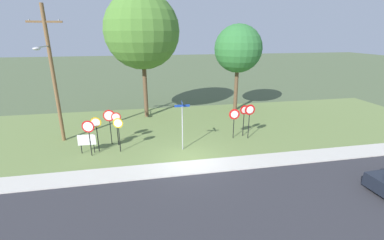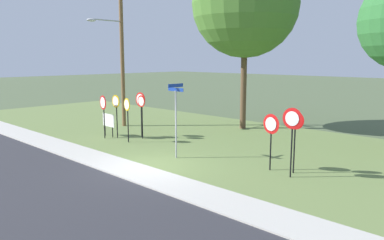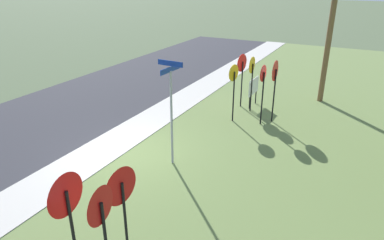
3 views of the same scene
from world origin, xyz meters
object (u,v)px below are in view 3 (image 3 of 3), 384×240
object	(u,v)px
stop_sign_near_right	(242,69)
yield_sign_near_left	(122,194)
stop_sign_far_left	(234,81)
stop_sign_far_center	(263,83)
yield_sign_far_left	(68,208)
yield_sign_near_right	(102,219)
street_name_post	(171,105)
stop_sign_near_left	(275,78)
notice_board	(254,88)
stop_sign_far_right	(252,73)

from	to	relation	value
stop_sign_near_right	yield_sign_near_left	xyz separation A→B (m)	(9.64, 1.11, -0.06)
stop_sign_near_right	stop_sign_far_left	world-z (taller)	stop_sign_near_right
stop_sign_far_center	yield_sign_near_left	distance (m)	8.12
yield_sign_near_left	stop_sign_far_left	bearing A→B (deg)	-166.09
yield_sign_far_left	yield_sign_near_right	bearing A→B (deg)	106.70
stop_sign_far_left	street_name_post	xyz separation A→B (m)	(3.99, -0.40, 0.26)
stop_sign_far_left	yield_sign_far_left	size ratio (longest dim) A/B	0.90
stop_sign_near_left	stop_sign_far_center	bearing A→B (deg)	-33.84
stop_sign_far_center	stop_sign_far_left	bearing A→B (deg)	-76.65
yield_sign_near_left	stop_sign_near_left	bearing A→B (deg)	-175.86
street_name_post	notice_board	world-z (taller)	street_name_post
stop_sign_far_left	stop_sign_far_right	size ratio (longest dim) A/B	0.98
stop_sign_far_left	street_name_post	size ratio (longest dim) A/B	0.71
stop_sign_near_right	yield_sign_near_right	size ratio (longest dim) A/B	0.98
yield_sign_near_right	notice_board	bearing A→B (deg)	179.33
stop_sign_near_left	stop_sign_far_right	size ratio (longest dim) A/B	1.05
street_name_post	notice_board	xyz separation A→B (m)	(-6.00, 0.60, -1.06)
stop_sign_far_center	yield_sign_near_right	bearing A→B (deg)	3.08
notice_board	yield_sign_near_right	bearing A→B (deg)	6.99
stop_sign_near_left	stop_sign_far_left	size ratio (longest dim) A/B	1.07
stop_sign_far_right	yield_sign_near_left	size ratio (longest dim) A/B	1.06
yield_sign_near_left	street_name_post	distance (m)	4.12
yield_sign_near_left	yield_sign_far_left	distance (m)	1.10
stop_sign_near_right	stop_sign_far_left	size ratio (longest dim) A/B	1.02
stop_sign_near_left	yield_sign_near_right	world-z (taller)	stop_sign_near_left
stop_sign_near_right	yield_sign_far_left	distance (m)	10.71
stop_sign_near_left	yield_sign_near_right	bearing A→B (deg)	-2.02
street_name_post	stop_sign_near_right	bearing A→B (deg)	-178.19
stop_sign_far_right	street_name_post	size ratio (longest dim) A/B	0.73
stop_sign_near_right	stop_sign_far_right	distance (m)	0.67
stop_sign_near_left	stop_sign_near_right	world-z (taller)	stop_sign_near_left
stop_sign_near_right	yield_sign_near_left	size ratio (longest dim) A/B	1.06
yield_sign_near_left	notice_board	xyz separation A→B (m)	(-9.93, -0.63, -0.79)
yield_sign_far_left	street_name_post	xyz separation A→B (m)	(-4.96, -0.95, -0.01)
yield_sign_far_left	stop_sign_near_right	bearing A→B (deg)	-177.27
stop_sign_far_left	stop_sign_far_center	size ratio (longest dim) A/B	0.98
stop_sign_near_left	yield_sign_near_right	distance (m)	9.44
stop_sign_far_right	yield_sign_far_left	distance (m)	10.31
stop_sign_near_left	stop_sign_far_left	world-z (taller)	stop_sign_near_left
stop_sign_far_center	notice_board	world-z (taller)	stop_sign_far_center
stop_sign_far_right	yield_sign_far_left	bearing A→B (deg)	2.29
street_name_post	yield_sign_near_right	bearing A→B (deg)	20.33
stop_sign_near_right	street_name_post	bearing A→B (deg)	8.69
stop_sign_near_left	stop_sign_far_left	distance (m)	1.56
stop_sign_far_right	yield_sign_far_left	size ratio (longest dim) A/B	0.92
stop_sign_far_center	yield_sign_far_left	world-z (taller)	yield_sign_far_left
stop_sign_far_left	street_name_post	distance (m)	4.02
stop_sign_far_center	notice_board	bearing A→B (deg)	-150.69
stop_sign_near_right	yield_sign_near_right	xyz separation A→B (m)	(10.49, 1.38, 0.06)
notice_board	stop_sign_near_left	bearing A→B (deg)	44.25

